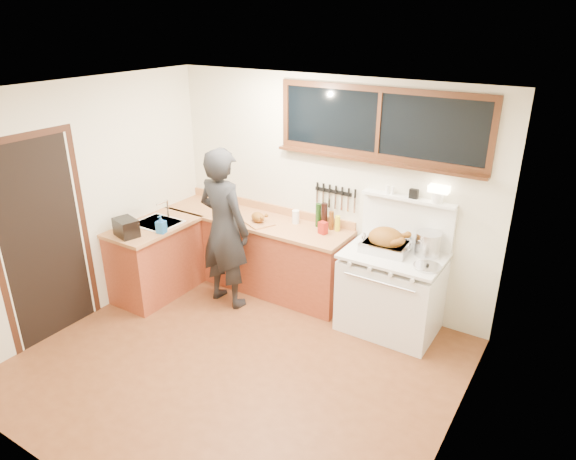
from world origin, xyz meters
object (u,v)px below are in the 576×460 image
Objects in this scene: cutting_board at (258,219)px; vintage_stove at (391,290)px; roast_turkey at (386,242)px; man at (224,229)px.

vintage_stove is at bearing 2.58° from cutting_board.
vintage_stove is 3.64× the size of cutting_board.
cutting_board is at bearing -177.42° from vintage_stove.
cutting_board is (-1.67, -0.08, 0.48)m from vintage_stove.
vintage_stove is at bearing -6.62° from roast_turkey.
man is 1.82m from roast_turkey.
man is (-1.85, -0.50, 0.47)m from vintage_stove.
roast_turkey is (1.57, 0.09, 0.05)m from cutting_board.
vintage_stove is 3.08× the size of roast_turkey.
roast_turkey is at bearing 16.22° from man.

